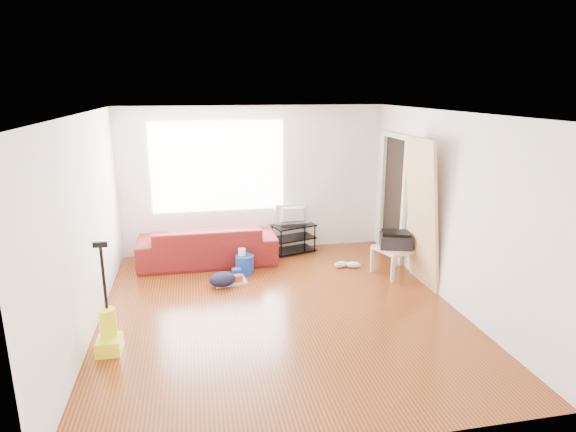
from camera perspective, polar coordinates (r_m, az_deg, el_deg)
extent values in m
cube|color=#50260C|center=(6.33, -0.94, -11.14)|extent=(4.50, 5.00, 0.01)
cube|color=white|center=(5.69, -1.05, 12.10)|extent=(4.50, 5.00, 0.01)
cube|color=white|center=(8.29, -4.08, 4.29)|extent=(4.50, 0.01, 2.50)
cube|color=white|center=(3.60, 6.27, -10.44)|extent=(4.50, 0.01, 2.50)
cube|color=white|center=(5.93, -22.92, -1.25)|extent=(0.01, 5.00, 2.50)
cube|color=white|center=(6.65, 18.46, 0.85)|extent=(0.01, 5.00, 2.50)
cube|color=white|center=(8.18, -8.29, 5.80)|extent=(2.20, 0.01, 1.50)
cube|color=beige|center=(7.77, 13.57, 1.28)|extent=(0.06, 0.08, 2.00)
cube|color=beige|center=(8.57, 11.09, 2.69)|extent=(0.06, 0.08, 2.00)
cube|color=beige|center=(8.00, 12.69, 9.29)|extent=(0.06, 0.98, 0.08)
cube|color=black|center=(8.18, 12.49, 2.03)|extent=(0.01, 0.86, 1.98)
imported|color=#5B1510|center=(8.04, -9.40, -5.49)|extent=(2.21, 0.86, 0.64)
cube|color=black|center=(8.44, 0.65, -4.04)|extent=(0.80, 0.59, 0.03)
cube|color=black|center=(8.37, 0.66, -2.59)|extent=(0.80, 0.59, 0.03)
cube|color=black|center=(8.31, 0.66, -1.12)|extent=(0.80, 0.59, 0.03)
cylinder|color=black|center=(8.09, -0.80, -3.31)|extent=(0.02, 0.02, 0.49)
cylinder|color=black|center=(8.38, -1.88, -2.64)|extent=(0.02, 0.02, 0.49)
cylinder|color=black|center=(8.39, 3.19, -2.65)|extent=(0.02, 0.02, 0.49)
cylinder|color=black|center=(8.67, 2.01, -2.03)|extent=(0.02, 0.02, 0.49)
imported|color=black|center=(8.26, 0.66, 0.13)|extent=(0.60, 0.08, 0.35)
cube|color=#D0B18C|center=(7.52, 12.59, -3.81)|extent=(0.66, 0.66, 0.05)
cube|color=#D0B18C|center=(7.27, 12.31, -6.26)|extent=(0.05, 0.05, 0.38)
cube|color=#D0B18C|center=(7.61, 9.94, -5.16)|extent=(0.05, 0.05, 0.38)
cube|color=#D0B18C|center=(7.58, 15.07, -5.55)|extent=(0.05, 0.05, 0.38)
cube|color=#D0B18C|center=(7.91, 12.67, -4.53)|extent=(0.05, 0.05, 0.38)
cube|color=black|center=(7.48, 12.64, -2.90)|extent=(0.56, 0.49, 0.20)
cube|color=black|center=(7.44, 12.70, -2.00)|extent=(0.50, 0.43, 0.04)
cylinder|color=#1841A4|center=(7.55, -5.12, -6.73)|extent=(0.36, 0.36, 0.29)
cylinder|color=white|center=(7.50, -5.45, -5.29)|extent=(0.11, 0.11, 0.10)
cube|color=beige|center=(7.23, -6.91, -7.64)|extent=(0.50, 0.42, 0.04)
cube|color=#BF3C21|center=(7.14, -6.13, -7.34)|extent=(0.18, 0.13, 0.09)
cube|color=#4E1E7A|center=(7.24, -7.69, -7.13)|extent=(0.22, 0.17, 0.07)
cube|color=#114099|center=(7.29, -6.11, -6.70)|extent=(0.14, 0.12, 0.13)
ellipsoid|color=black|center=(7.11, -7.76, -8.23)|extent=(0.41, 0.34, 0.21)
ellipsoid|color=white|center=(7.76, 6.31, -5.73)|extent=(0.26, 0.16, 0.10)
ellipsoid|color=white|center=(7.77, 7.72, -5.76)|extent=(0.27, 0.19, 0.10)
cube|color=#FFFC1E|center=(5.74, -20.41, -14.14)|extent=(0.26, 0.30, 0.17)
cylinder|color=#FFFC1E|center=(5.67, -20.57, -11.75)|extent=(0.18, 0.18, 0.32)
cylinder|color=black|center=(5.49, -21.01, -6.88)|extent=(0.03, 0.03, 0.69)
cube|color=black|center=(5.37, -21.38, -3.18)|extent=(0.15, 0.04, 0.06)
cube|color=tan|center=(7.39, 14.99, -7.71)|extent=(0.27, 0.86, 2.14)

